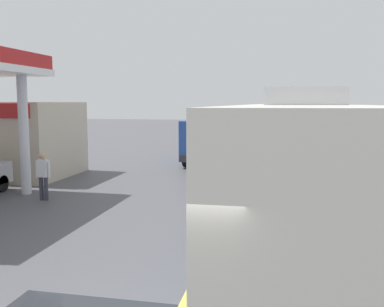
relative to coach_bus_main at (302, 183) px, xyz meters
name	(u,v)px	position (x,y,z in m)	size (l,w,h in m)	color
ground	(252,162)	(-1.99, 15.56, -1.72)	(120.00, 120.00, 0.00)	#4C4C51
lane_divider_stripe	(246,176)	(-1.99, 10.56, -1.72)	(0.16, 50.00, 0.01)	#D8CC4C
coach_bus_main	(302,183)	(0.00, 0.00, 0.00)	(2.60, 11.04, 3.69)	silver
minibus_opposing_lane	(208,136)	(-4.54, 15.09, -0.25)	(2.04, 6.13, 2.44)	#264C9E
pedestrian_by_shop	(43,174)	(-8.47, 4.21, -0.79)	(0.55, 0.22, 1.66)	#33333F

